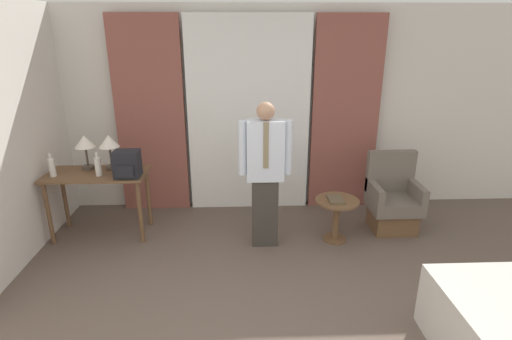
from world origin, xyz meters
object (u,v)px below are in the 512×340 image
Objects in this scene: backpack at (127,164)px; book at (336,199)px; armchair at (393,202)px; desk at (98,183)px; side_table at (336,213)px; person at (265,170)px; bottle_by_lamp at (52,167)px; table_lamp_left at (85,144)px; table_lamp_right at (109,144)px; bottle_near_edge at (98,166)px.

backpack is 1.21× the size of book.
armchair is 3.83× the size of book.
desk reaches higher than side_table.
book reaches higher than side_table.
desk is at bearing -179.84° from armchair.
person is 0.90m from book.
bottle_by_lamp is at bearing 176.57° from backpack.
table_lamp_left is at bearing 172.03° from side_table.
table_lamp_right reaches higher than side_table.
bottle_near_edge is 2.80m from side_table.
bottle_near_edge is at bearing -178.35° from armchair.
backpack reaches higher than bottle_near_edge.
desk is 2.80m from book.
person is 1.02m from side_table.
bottle_by_lamp is 0.16× the size of person.
desk is 2.23× the size of side_table.
table_lamp_right is 0.25× the size of person.
backpack is at bearing -177.15° from armchair.
armchair is at bearing 11.67° from person.
desk is 2.84m from side_table.
book is at bearing -4.13° from bottle_near_edge.
armchair is at bearing -2.27° from table_lamp_right.
backpack is 2.41m from book.
table_lamp_left is 0.44m from bottle_by_lamp.
armchair is at bearing 1.51° from bottle_by_lamp.
side_table is 2.07× the size of book.
bottle_near_edge is 0.28× the size of armchair.
table_lamp_right is 3.52m from armchair.
bottle_by_lamp is at bearing -157.72° from table_lamp_right.
desk is 3.59m from armchair.
side_table is at bearing -8.80° from table_lamp_right.
table_lamp_left is 3.01m from book.
bottle_by_lamp is (-0.31, -0.24, -0.20)m from table_lamp_left.
table_lamp_right is at bearing 46.00° from desk.
table_lamp_left reaches higher than armchair.
table_lamp_left is (-0.14, 0.15, 0.44)m from desk.
bottle_near_edge is 1.00× the size of bottle_by_lamp.
person is at bearing -14.49° from table_lamp_right.
side_table is (2.81, -0.27, -0.32)m from desk.
bottle_by_lamp is at bearing -141.95° from table_lamp_left.
bottle_by_lamp is 1.08× the size of book.
person reaches higher than backpack.
person is (1.55, -0.18, -0.03)m from backpack.
bottle_by_lamp is 2.42m from person.
book is at bearing -142.05° from side_table.
table_lamp_right is at bearing 171.20° from side_table.
side_table is at bearing -7.97° from table_lamp_left.
side_table is at bearing 37.95° from book.
table_lamp_right reaches higher than bottle_near_edge.
side_table is (2.67, -0.41, -0.75)m from table_lamp_right.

